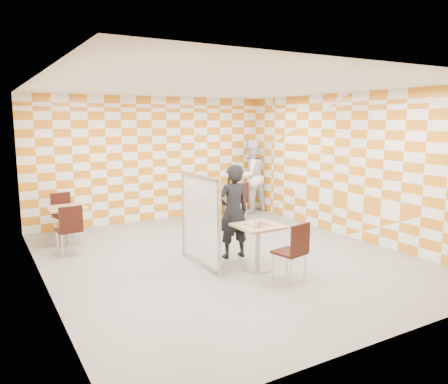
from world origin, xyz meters
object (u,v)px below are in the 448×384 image
Objects in this scene: partition at (200,220)px; chair_second_side at (210,197)px; man_dark at (233,212)px; chair_empty_near at (70,226)px; main_table at (258,239)px; soda_bottle at (229,182)px; empty_table at (67,219)px; second_table at (226,196)px; sport_bottle at (219,183)px; chair_main_front at (294,248)px; chair_second_front at (239,198)px; chair_empty_far at (63,211)px; man_white at (250,176)px.

chair_second_side is at bearing 59.18° from partition.
chair_second_side is 3.26m from man_dark.
man_dark is (2.50, -1.58, 0.29)m from chair_empty_near.
partition is 0.73m from man_dark.
soda_bottle reaches higher than main_table.
main_table and empty_table have the same top height.
second_table is at bearing 66.70° from main_table.
soda_bottle is at bearing 52.87° from partition.
partition is (1.68, -2.49, 0.28)m from empty_table.
second_table is at bearing 20.30° from chair_empty_near.
sport_bottle reaches higher than chair_empty_near.
chair_main_front is at bearing -49.47° from chair_empty_near.
soda_bottle is at bearing 65.68° from main_table.
chair_second_front is (1.53, 4.05, 0.00)m from chair_main_front.
man_dark is (-1.17, -3.03, 0.29)m from chair_second_side.
chair_empty_far is (-3.52, -0.01, 0.00)m from chair_second_side.
second_table is at bearing 53.47° from partition.
man_white reaches higher than chair_second_side.
chair_second_side is 1.33m from man_white.
chair_main_front reaches higher than main_table.
empty_table is 4.00m from sport_bottle.
chair_second_side is at bearing 10.65° from empty_table.
main_table is 0.81× the size of chair_second_side.
chair_empty_far is 3.85m from man_dark.
main_table is at bearing -114.32° from soda_bottle.
partition is 7.75× the size of sport_bottle.
empty_table is at bearing -167.90° from sport_bottle.
sport_bottle is 0.31m from soda_bottle.
partition is (-2.41, -3.25, 0.28)m from second_table.
chair_empty_near is at bearing 130.53° from chair_main_front.
main_table is 0.81× the size of chair_empty_near.
chair_main_front is 4.92m from sport_bottle.
partition is 0.80× the size of man_white.
chair_empty_far is at bearing -178.57° from second_table.
soda_bottle is (4.31, 1.65, 0.31)m from chair_empty_near.
man_dark is 3.96m from man_white.
man_dark is at bearing -111.01° from chair_second_side.
chair_empty_far is at bearing -7.60° from man_white.
man_white reaches higher than chair_main_front.
chair_main_front is 0.60× the size of partition.
man_white reaches higher than chair_second_front.
chair_empty_far is (-2.37, 3.78, 0.04)m from main_table.
chair_empty_near is 1.00× the size of chair_empty_far.
man_dark is at bearing -115.14° from sport_bottle.
main_table is at bearing 95.41° from man_dark.
chair_second_front is at bearing 12.74° from chair_empty_near.
chair_empty_near is at bearing -159.70° from second_table.
man_dark is (-1.69, -3.13, 0.33)m from second_table.
sport_bottle is (1.49, 3.96, 0.33)m from main_table.
partition is at bearing -120.82° from chair_second_side.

